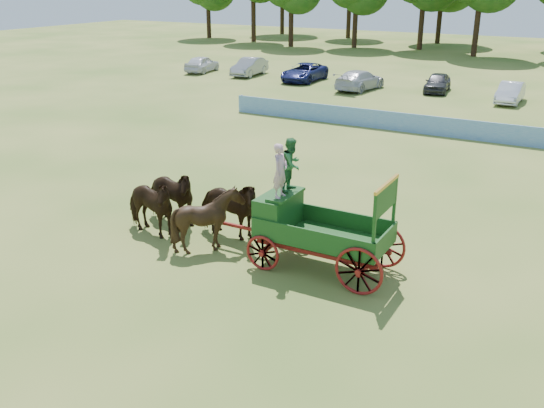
% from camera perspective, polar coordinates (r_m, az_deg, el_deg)
% --- Properties ---
extents(ground, '(160.00, 160.00, 0.00)m').
position_cam_1_polar(ground, '(17.83, 4.17, -6.58)').
color(ground, '#979044').
rests_on(ground, ground).
extents(horse_lead_left, '(2.57, 1.45, 2.05)m').
position_cam_1_polar(horse_lead_left, '(20.40, -11.57, -0.20)').
color(horse_lead_left, '#311C0D').
rests_on(horse_lead_left, ground).
extents(horse_lead_right, '(2.54, 1.37, 2.05)m').
position_cam_1_polar(horse_lead_right, '(21.18, -9.65, 0.72)').
color(horse_lead_right, '#311C0D').
rests_on(horse_lead_right, ground).
extents(horse_wheel_left, '(1.99, 1.80, 2.06)m').
position_cam_1_polar(horse_wheel_left, '(19.00, -6.04, -1.47)').
color(horse_wheel_left, '#311C0D').
rests_on(horse_wheel_left, ground).
extents(horse_wheel_right, '(2.44, 1.14, 2.05)m').
position_cam_1_polar(horse_wheel_right, '(19.84, -4.22, -0.43)').
color(horse_wheel_right, '#311C0D').
rests_on(horse_wheel_right, ground).
extents(farm_dray, '(6.00, 2.00, 3.75)m').
position_cam_1_polar(farm_dray, '(17.80, 2.76, -0.72)').
color(farm_dray, maroon).
rests_on(farm_dray, ground).
extents(sponsor_banner, '(26.00, 0.08, 1.05)m').
position_cam_1_polar(sponsor_banner, '(34.16, 15.80, 7.00)').
color(sponsor_banner, '#216CB5').
rests_on(sponsor_banner, ground).
extents(parked_cars, '(47.93, 6.92, 1.63)m').
position_cam_1_polar(parked_cars, '(46.10, 18.15, 10.44)').
color(parked_cars, silver).
rests_on(parked_cars, ground).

